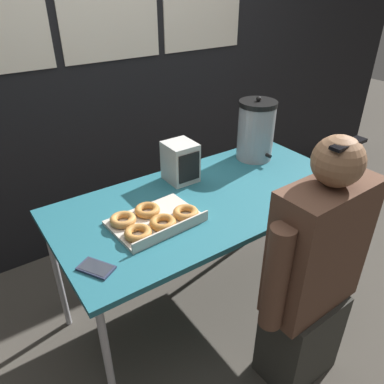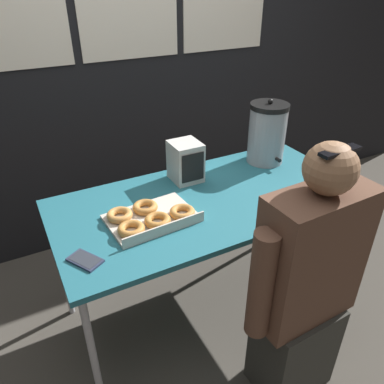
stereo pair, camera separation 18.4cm
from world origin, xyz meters
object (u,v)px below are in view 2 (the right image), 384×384
coffee_urn (267,133)px  cell_phone (85,260)px  space_heater (186,161)px  person_seated (305,290)px  donut_box (150,217)px

coffee_urn → cell_phone: (-1.20, -0.40, -0.17)m
space_heater → person_seated: 0.89m
donut_box → space_heater: (0.33, 0.29, 0.09)m
space_heater → person_seated: person_seated is taller
coffee_urn → cell_phone: 1.28m
donut_box → space_heater: bearing=37.0°
donut_box → coffee_urn: size_ratio=1.11×
coffee_urn → space_heater: bearing=178.3°
donut_box → person_seated: size_ratio=0.33×
coffee_urn → person_seated: size_ratio=0.30×
donut_box → space_heater: space_heater is taller
space_heater → cell_phone: bearing=-147.8°
donut_box → coffee_urn: (0.86, 0.27, 0.16)m
donut_box → coffee_urn: coffee_urn is taller
cell_phone → space_heater: 0.80m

